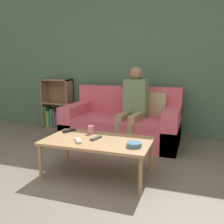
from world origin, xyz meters
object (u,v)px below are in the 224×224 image
Objects in this scene: cup_near at (91,130)px; tv_remote_0 at (96,138)px; tv_remote_2 at (78,141)px; couch at (123,124)px; bookshelf at (58,110)px; coffee_table at (98,143)px; snack_bowl at (134,145)px; tv_remote_1 at (69,131)px; person_adult at (134,101)px.

tv_remote_0 is at bearing -52.03° from cup_near.
tv_remote_0 is at bearing 12.30° from tv_remote_2.
couch is 1.86× the size of bookshelf.
snack_bowl is (0.44, -0.11, 0.06)m from coffee_table.
tv_remote_0 is at bearing 2.81° from tv_remote_1.
tv_remote_1 is (-0.46, 0.20, 0.05)m from coffee_table.
tv_remote_1 is (-0.29, -0.00, -0.04)m from cup_near.
snack_bowl is at bearing -1.37° from tv_remote_0.
couch is at bearing 110.48° from snack_bowl.
cup_near is 0.68m from snack_bowl.
tv_remote_1 is at bearing -108.67° from couch.
snack_bowl is at bearing 6.71° from tv_remote_1.
cup_near is at bearing 130.13° from coffee_table.
person_adult reaches higher than tv_remote_2.
tv_remote_1 is at bearing -54.91° from bookshelf.
couch is 1.53m from bookshelf.
person_adult is 7.76× the size of snack_bowl.
tv_remote_2 is (-0.00, -0.33, -0.04)m from cup_near.
coffee_table is at bearing 4.63° from tv_remote_2.
coffee_table is at bearing -19.27° from tv_remote_0.
tv_remote_2 is (-0.15, -0.15, 0.00)m from tv_remote_0.
bookshelf is at bearing 137.05° from snack_bowl.
bookshelf is at bearing 131.78° from cup_near.
couch is at bearing 160.10° from person_adult.
person_adult is (0.11, 1.21, 0.30)m from coffee_table.
person_adult is at bearing -17.83° from bookshelf.
person_adult reaches higher than tv_remote_1.
bookshelf is 5.49× the size of tv_remote_1.
coffee_table is 1.25m from person_adult.
tv_remote_1 is at bearing 161.36° from snack_bowl.
snack_bowl is at bearing -69.52° from couch.
snack_bowl reaches higher than coffee_table.
bookshelf is at bearing 131.60° from coffee_table.
snack_bowl reaches higher than tv_remote_1.
cup_near is at bearing 153.29° from snack_bowl.
bookshelf reaches higher than cup_near.
tv_remote_0 reaches higher than coffee_table.
tv_remote_2 is at bearing -53.76° from bookshelf.
snack_bowl is (0.33, -1.32, -0.25)m from person_adult.
snack_bowl is at bearing -13.66° from coffee_table.
bookshelf is 2.33m from tv_remote_2.
person_adult is 1.40m from tv_remote_2.
coffee_table is at bearing -89.48° from person_adult.
couch reaches higher than cup_near.
tv_remote_2 is at bearing -23.49° from tv_remote_1.
snack_bowl is at bearing -70.27° from person_adult.
cup_near is at bearing 25.64° from tv_remote_1.
tv_remote_0 is (-0.02, 0.02, 0.05)m from coffee_table.
tv_remote_1 is at bearing -179.71° from cup_near.
bookshelf is 0.81× the size of coffee_table.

